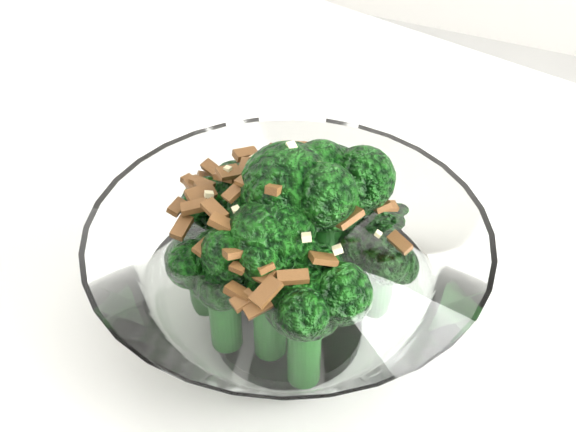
% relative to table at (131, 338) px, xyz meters
% --- Properties ---
extents(table, '(1.35, 1.05, 0.75)m').
position_rel_table_xyz_m(table, '(0.00, 0.00, 0.00)').
color(table, white).
rests_on(table, ground).
extents(broccoli_dish, '(0.22, 0.22, 0.14)m').
position_rel_table_xyz_m(broccoli_dish, '(0.12, -0.00, 0.12)').
color(broccoli_dish, white).
rests_on(broccoli_dish, table).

